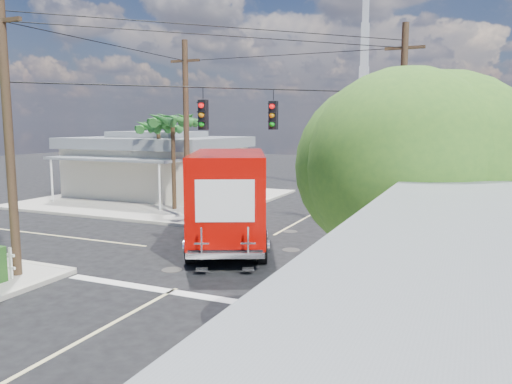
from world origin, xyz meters
The scene contains 12 objects.
ground centered at (0.00, 0.00, 0.00)m, with size 120.00×120.00×0.00m, color black.
sidewalk_nw centered at (-10.88, 10.88, 0.07)m, with size 14.12×14.12×0.14m.
road_markings centered at (0.00, -1.47, 0.01)m, with size 32.00×32.00×0.01m.
building_nw centered at (-12.00, 12.46, 2.22)m, with size 10.80×10.20×4.30m.
radio_tower centered at (0.50, 20.00, 5.64)m, with size 0.80×0.80×17.00m.
tree_ne_front centered at (7.21, 6.76, 4.77)m, with size 4.21×4.14×6.66m.
tree_se centered at (7.01, -7.24, 4.04)m, with size 3.67×3.54×5.62m.
palm_nw_front centered at (-7.50, 7.50, 5.04)m, with size 3.01×3.08×5.59m.
palm_nw_back centered at (-9.50, 9.00, 4.67)m, with size 3.01×3.08×5.19m.
utility_poles centered at (-1.58, 1.60, 4.67)m, with size 12.00×10.68×9.00m.
vending_boxes centered at (6.50, 6.20, 0.69)m, with size 1.90×0.50×1.10m.
delivery_truck centered at (-1.13, 1.82, 1.94)m, with size 6.05×9.11×3.83m.
Camera 1 is at (8.04, -16.31, 4.92)m, focal length 35.00 mm.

